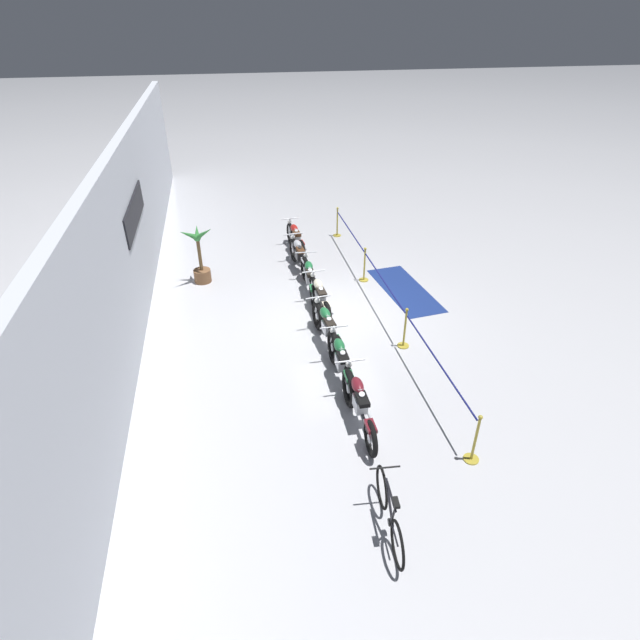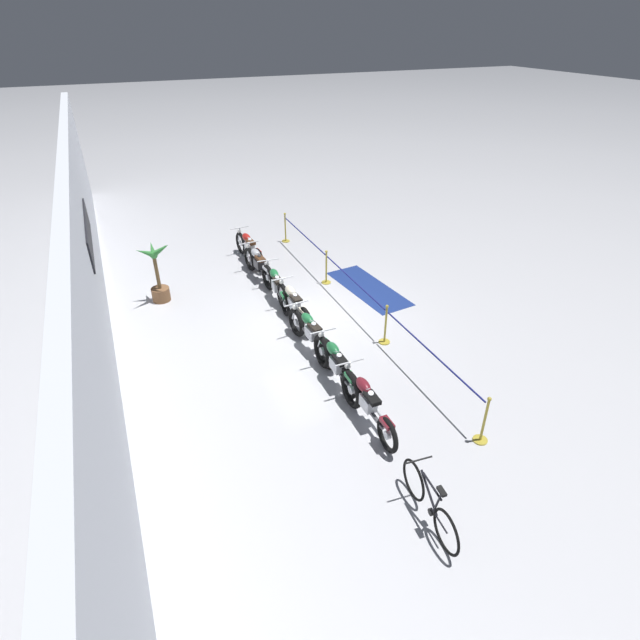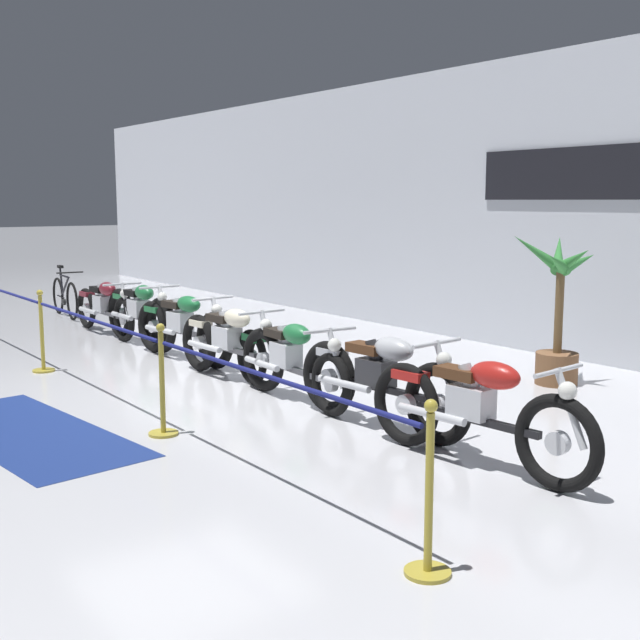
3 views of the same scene
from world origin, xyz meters
name	(u,v)px [view 1 (image 1 of 3)]	position (x,y,z in m)	size (l,w,h in m)	color
ground_plane	(341,313)	(0.00, 0.00, 0.00)	(120.00, 120.00, 0.00)	silver
back_wall	(123,257)	(0.01, 5.12, 2.10)	(28.00, 0.29, 4.20)	silver
motorcycle_maroon_0	(359,403)	(-4.06, 0.62, 0.47)	(2.32, 0.62, 0.92)	black
motorcycle_green_1	(341,363)	(-2.79, 0.67, 0.48)	(2.27, 0.62, 0.98)	black
motorcycle_green_2	(327,329)	(-1.39, 0.67, 0.46)	(2.29, 0.62, 0.95)	black
motorcycle_cream_3	(320,298)	(0.08, 0.55, 0.47)	(2.16, 0.62, 0.94)	black
motorcycle_green_4	(310,278)	(1.28, 0.60, 0.46)	(2.36, 0.62, 0.91)	black
motorcycle_silver_5	(299,256)	(2.74, 0.66, 0.47)	(2.21, 0.62, 0.95)	black
motorcycle_red_6	(296,239)	(4.06, 0.56, 0.48)	(2.28, 0.62, 0.95)	black
bicycle	(389,513)	(-6.47, 0.80, 0.38)	(1.72, 0.48, 0.95)	black
potted_palm_left_of_row	(200,258)	(2.56, 3.59, 0.77)	(0.89, 0.92, 1.85)	brown
stanchion_far_left	(402,314)	(-1.52, -1.11, 0.74)	(10.71, 0.28, 1.05)	gold
stanchion_mid_left	(404,334)	(-1.79, -1.11, 0.36)	(0.28, 0.28, 1.05)	gold
stanchion_mid_right	(364,269)	(1.70, -1.11, 0.36)	(0.28, 0.28, 1.05)	gold
stanchion_far_right	(337,226)	(5.22, -1.11, 0.36)	(0.28, 0.28, 1.05)	gold
floor_banner	(405,290)	(0.88, -2.10, 0.00)	(2.99, 1.14, 0.01)	navy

